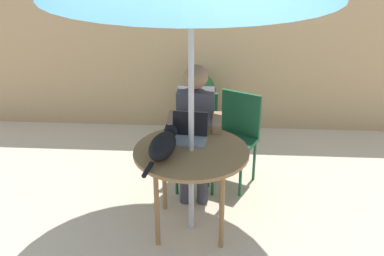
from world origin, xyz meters
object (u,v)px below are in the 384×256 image
chair_empty (236,131)px  chair_occupied (196,132)px  cat (163,145)px  laptop (189,132)px  potted_plant_near_fence (200,103)px  patio_table (191,158)px  person_seated (195,123)px

chair_empty → chair_occupied: bearing=-172.2°
cat → chair_occupied: bearing=75.8°
laptop → potted_plant_near_fence: bearing=89.2°
chair_occupied → cat: 0.92m
cat → potted_plant_near_fence: cat is taller
patio_table → potted_plant_near_fence: 1.84m
patio_table → potted_plant_near_fence: size_ratio=1.22×
person_seated → cat: 0.73m
patio_table → person_seated: (0.00, 0.61, 0.03)m
patio_table → cat: bearing=-159.5°
chair_occupied → chair_empty: same height
patio_table → laptop: 0.25m
patio_table → laptop: bearing=98.2°
chair_empty → cat: 1.12m
person_seated → laptop: size_ratio=3.89×
chair_empty → person_seated: person_seated is taller
cat → patio_table: bearing=20.5°
potted_plant_near_fence → laptop: bearing=-90.8°
person_seated → chair_occupied: bearing=90.0°
patio_table → cat: 0.28m
chair_empty → patio_table: bearing=-115.4°
chair_occupied → potted_plant_near_fence: 1.07m
person_seated → laptop: person_seated is taller
laptop → potted_plant_near_fence: (0.02, 1.61, -0.40)m
laptop → cat: bearing=-122.3°
patio_table → person_seated: person_seated is taller
chair_occupied → cat: size_ratio=1.42×
chair_empty → cat: cat is taller
person_seated → patio_table: bearing=-90.0°
laptop → cat: (-0.18, -0.29, 0.02)m
patio_table → laptop: (-0.03, 0.21, 0.13)m
chair_occupied → laptop: bearing=-93.1°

